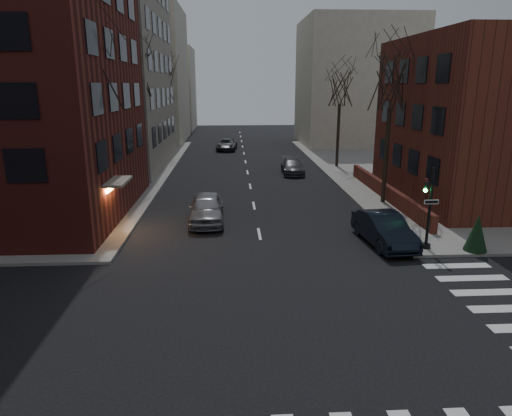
{
  "coord_description": "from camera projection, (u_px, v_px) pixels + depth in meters",
  "views": [
    {
      "loc": [
        -1.45,
        -11.58,
        7.91
      ],
      "look_at": [
        -0.28,
        10.07,
        2.0
      ],
      "focal_mm": 32.0,
      "sensor_mm": 36.0,
      "label": 1
    }
  ],
  "objects": [
    {
      "name": "ground",
      "position": [
        284.0,
        364.0,
        13.32
      ],
      "size": [
        160.0,
        160.0,
        0.0
      ],
      "primitive_type": "plane",
      "color": "black",
      "rests_on": "ground"
    },
    {
      "name": "evergreen_shrub",
      "position": [
        477.0,
        233.0,
        21.76
      ],
      "size": [
        1.16,
        1.16,
        1.79
      ],
      "primitive_type": "cone",
      "rotation": [
        0.0,
        0.0,
        -0.08
      ],
      "color": "black",
      "rests_on": "sidewalk_far_right"
    },
    {
      "name": "tree_left_a",
      "position": [
        92.0,
        73.0,
        24.12
      ],
      "size": [
        4.18,
        4.18,
        10.26
      ],
      "color": "#2D231C",
      "rests_on": "sidewalk_far_left"
    },
    {
      "name": "parked_sedan",
      "position": [
        384.0,
        229.0,
        23.06
      ],
      "size": [
        2.2,
        5.06,
        1.62
      ],
      "primitive_type": "imported",
      "rotation": [
        0.0,
        0.0,
        0.1
      ],
      "color": "black",
      "rests_on": "ground"
    },
    {
      "name": "sandwich_board",
      "position": [
        417.0,
        237.0,
        22.58
      ],
      "size": [
        0.48,
        0.6,
        0.85
      ],
      "primitive_type": "cube",
      "rotation": [
        0.0,
        0.0,
        -0.22
      ],
      "color": "white",
      "rests_on": "sidewalk_far_right"
    },
    {
      "name": "tree_right_a",
      "position": [
        392.0,
        82.0,
        29.0
      ],
      "size": [
        3.96,
        3.96,
        9.72
      ],
      "color": "#2D231C",
      "rests_on": "sidewalk_far_right"
    },
    {
      "name": "car_lane_gray",
      "position": [
        293.0,
        166.0,
        41.33
      ],
      "size": [
        2.02,
        4.7,
        1.35
      ],
      "primitive_type": "imported",
      "rotation": [
        0.0,
        0.0,
        -0.03
      ],
      "color": "#404045",
      "rests_on": "ground"
    },
    {
      "name": "building_right_brick",
      "position": [
        495.0,
        121.0,
        31.03
      ],
      "size": [
        12.0,
        14.0,
        11.0
      ],
      "primitive_type": "cube",
      "color": "#572519",
      "rests_on": "ground"
    },
    {
      "name": "building_left_tan",
      "position": [
        59.0,
        15.0,
        41.5
      ],
      "size": [
        18.0,
        18.0,
        28.0
      ],
      "primitive_type": "cube",
      "color": "#A09385",
      "rests_on": "ground"
    },
    {
      "name": "building_distant_lb",
      "position": [
        165.0,
        89.0,
        80.16
      ],
      "size": [
        10.0,
        12.0,
        14.0
      ],
      "primitive_type": "cube",
      "color": "beige",
      "rests_on": "ground"
    },
    {
      "name": "low_wall_right",
      "position": [
        386.0,
        191.0,
        31.93
      ],
      "size": [
        0.35,
        16.0,
        1.0
      ],
      "primitive_type": "cube",
      "color": "#572519",
      "rests_on": "sidewalk_far_right"
    },
    {
      "name": "car_lane_silver",
      "position": [
        206.0,
        208.0,
        26.79
      ],
      "size": [
        2.15,
        5.06,
        1.71
      ],
      "primitive_type": "imported",
      "rotation": [
        0.0,
        0.0,
        0.03
      ],
      "color": "gray",
      "rests_on": "ground"
    },
    {
      "name": "building_distant_la",
      "position": [
        133.0,
        76.0,
        63.15
      ],
      "size": [
        14.0,
        16.0,
        18.0
      ],
      "primitive_type": "cube",
      "color": "beige",
      "rests_on": "ground"
    },
    {
      "name": "tree_left_b",
      "position": [
        136.0,
        71.0,
        35.56
      ],
      "size": [
        4.4,
        4.4,
        10.8
      ],
      "color": "#2D231C",
      "rests_on": "sidewalk_far_left"
    },
    {
      "name": "tree_right_b",
      "position": [
        340.0,
        87.0,
        42.61
      ],
      "size": [
        3.74,
        3.74,
        9.18
      ],
      "color": "#2D231C",
      "rests_on": "sidewalk_far_right"
    },
    {
      "name": "streetlamp_far",
      "position": [
        172.0,
        117.0,
        52.24
      ],
      "size": [
        0.36,
        0.36,
        6.28
      ],
      "color": "black",
      "rests_on": "sidewalk_far_left"
    },
    {
      "name": "traffic_signal",
      "position": [
        428.0,
        213.0,
        21.89
      ],
      "size": [
        0.76,
        0.44,
        4.0
      ],
      "color": "black",
      "rests_on": "sidewalk_far_right"
    },
    {
      "name": "streetlamp_near",
      "position": [
        138.0,
        136.0,
        32.97
      ],
      "size": [
        0.36,
        0.36,
        6.28
      ],
      "color": "black",
      "rests_on": "sidewalk_far_left"
    },
    {
      "name": "tree_left_c",
      "position": [
        163.0,
        83.0,
        49.28
      ],
      "size": [
        3.96,
        3.96,
        9.72
      ],
      "color": "#2D231C",
      "rests_on": "sidewalk_far_left"
    },
    {
      "name": "building_distant_ra",
      "position": [
        355.0,
        83.0,
        60.16
      ],
      "size": [
        14.0,
        14.0,
        16.0
      ],
      "primitive_type": "cube",
      "color": "beige",
      "rests_on": "ground"
    },
    {
      "name": "car_lane_far",
      "position": [
        227.0,
        145.0,
        56.17
      ],
      "size": [
        2.73,
        5.15,
        1.38
      ],
      "primitive_type": "imported",
      "rotation": [
        0.0,
        0.0,
        -0.09
      ],
      "color": "#3D3D42",
      "rests_on": "ground"
    }
  ]
}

